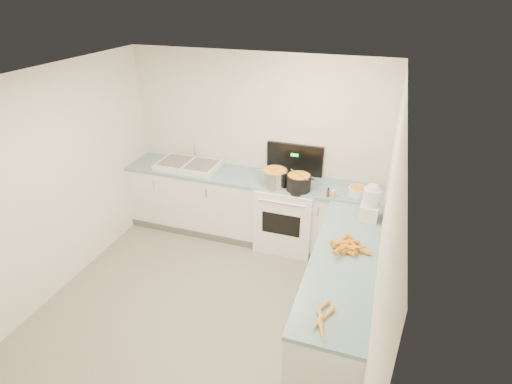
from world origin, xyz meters
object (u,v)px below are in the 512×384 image
(sink, at_px, (188,165))
(extract_bottle, at_px, (328,193))
(food_processor, at_px, (370,204))
(stove, at_px, (287,213))
(steel_pot, at_px, (275,178))
(black_pot, at_px, (299,183))
(mixing_bowl, at_px, (358,192))
(spice_jar, at_px, (333,194))

(sink, xyz_separation_m, extract_bottle, (1.99, -0.24, 0.01))
(sink, distance_m, food_processor, 2.57)
(stove, bearing_deg, food_processor, -28.82)
(steel_pot, relative_size, black_pot, 1.07)
(steel_pot, bearing_deg, mixing_bowl, 3.67)
(food_processor, bearing_deg, mixing_bowl, 108.85)
(spice_jar, height_order, food_processor, food_processor)
(sink, bearing_deg, extract_bottle, -6.78)
(black_pot, distance_m, extract_bottle, 0.39)
(food_processor, bearing_deg, stove, 151.18)
(extract_bottle, distance_m, spice_jar, 0.06)
(stove, distance_m, spice_jar, 0.82)
(stove, height_order, food_processor, stove)
(spice_jar, bearing_deg, food_processor, -38.93)
(mixing_bowl, height_order, spice_jar, mixing_bowl)
(extract_bottle, bearing_deg, black_pot, 170.48)
(sink, bearing_deg, black_pot, -6.13)
(stove, relative_size, spice_jar, 17.40)
(stove, relative_size, extract_bottle, 14.41)
(food_processor, bearing_deg, black_pot, 154.64)
(spice_jar, xyz_separation_m, food_processor, (0.45, -0.36, 0.13))
(steel_pot, relative_size, mixing_bowl, 1.45)
(extract_bottle, bearing_deg, spice_jar, 2.85)
(extract_bottle, bearing_deg, sink, 173.22)
(sink, distance_m, spice_jar, 2.07)
(sink, relative_size, mixing_bowl, 3.84)
(mixing_bowl, xyz_separation_m, spice_jar, (-0.27, -0.14, -0.01))
(sink, xyz_separation_m, black_pot, (1.61, -0.17, 0.05))
(spice_jar, relative_size, food_processor, 0.19)
(black_pot, bearing_deg, steel_pot, 177.12)
(steel_pot, relative_size, extract_bottle, 3.44)
(sink, relative_size, black_pot, 2.82)
(stove, height_order, sink, stove)
(black_pot, height_order, mixing_bowl, black_pot)
(stove, bearing_deg, sink, 179.38)
(black_pot, bearing_deg, stove, 136.06)
(mixing_bowl, distance_m, food_processor, 0.54)
(stove, distance_m, steel_pot, 0.60)
(mixing_bowl, xyz_separation_m, extract_bottle, (-0.34, -0.15, -0.00))
(steel_pot, distance_m, spice_jar, 0.76)
(black_pot, bearing_deg, food_processor, -25.36)
(steel_pot, height_order, black_pot, steel_pot)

